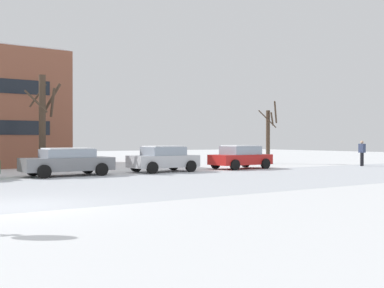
{
  "coord_description": "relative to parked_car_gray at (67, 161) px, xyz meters",
  "views": [
    {
      "loc": [
        -2.52,
        -12.52,
        1.76
      ],
      "look_at": [
        9.32,
        5.88,
        1.59
      ],
      "focal_mm": 42.53,
      "sensor_mm": 36.0,
      "label": 1
    }
  ],
  "objects": [
    {
      "name": "parked_car_silver",
      "position": [
        5.43,
        -0.04,
        0.02
      ],
      "size": [
        3.9,
        2.16,
        1.46
      ],
      "color": "silver",
      "rests_on": "ground"
    },
    {
      "name": "parked_car_gray",
      "position": [
        0.0,
        0.0,
        0.0
      ],
      "size": [
        4.46,
        2.15,
        1.4
      ],
      "color": "slate",
      "rests_on": "ground"
    },
    {
      "name": "parked_car_red",
      "position": [
        10.86,
        -0.15,
        0.02
      ],
      "size": [
        3.91,
        2.2,
        1.47
      ],
      "color": "red",
      "rests_on": "ground"
    },
    {
      "name": "tree_far_right",
      "position": [
        16.69,
        3.68,
        1.54
      ],
      "size": [
        1.85,
        1.12,
        4.72
      ],
      "color": "#423326",
      "rests_on": "ground"
    },
    {
      "name": "ground_plane",
      "position": [
        -4.47,
        -9.78,
        -0.72
      ],
      "size": [
        120.0,
        120.0,
        0.0
      ],
      "primitive_type": "plane",
      "color": "white"
    },
    {
      "name": "tree_far_mid",
      "position": [
        -0.36,
        3.19,
        2.16
      ],
      "size": [
        1.94,
        1.92,
        5.37
      ],
      "color": "#423326",
      "rests_on": "ground"
    },
    {
      "name": "pedestrian_crossing",
      "position": [
        19.85,
        -2.3,
        0.31
      ],
      "size": [
        0.52,
        0.41,
        1.76
      ],
      "color": "black",
      "rests_on": "ground"
    }
  ]
}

